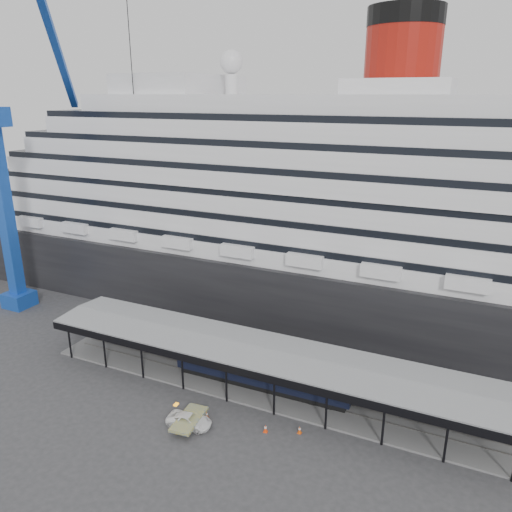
# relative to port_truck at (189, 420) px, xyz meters

# --- Properties ---
(ground) EXTENTS (200.00, 200.00, 0.00)m
(ground) POSITION_rel_port_truck_xyz_m (4.32, 4.63, -0.66)
(ground) COLOR #323234
(ground) RESTS_ON ground
(cruise_ship) EXTENTS (130.00, 30.00, 43.90)m
(cruise_ship) POSITION_rel_port_truck_xyz_m (4.37, 36.63, 17.69)
(cruise_ship) COLOR black
(cruise_ship) RESTS_ON ground
(platform_canopy) EXTENTS (56.00, 9.18, 5.30)m
(platform_canopy) POSITION_rel_port_truck_xyz_m (4.32, 9.63, 1.70)
(platform_canopy) COLOR slate
(platform_canopy) RESTS_ON ground
(crane_blue) EXTENTS (22.63, 19.19, 47.60)m
(crane_blue) POSITION_rel_port_truck_xyz_m (-40.79, 15.25, 19.30)
(crane_blue) COLOR #1748B2
(crane_blue) RESTS_ON ground
(port_truck) EXTENTS (4.95, 2.66, 1.32)m
(port_truck) POSITION_rel_port_truck_xyz_m (0.00, 0.00, 0.00)
(port_truck) COLOR white
(port_truck) RESTS_ON ground
(pullman_carriage) EXTENTS (21.51, 3.13, 21.08)m
(pullman_carriage) POSITION_rel_port_truck_xyz_m (3.92, 9.63, 1.91)
(pullman_carriage) COLOR black
(pullman_carriage) RESTS_ON ground
(traffic_cone_left) EXTENTS (0.47, 0.47, 0.78)m
(traffic_cone_left) POSITION_rel_port_truck_xyz_m (0.96, 1.90, -0.27)
(traffic_cone_left) COLOR #E2590C
(traffic_cone_left) RESTS_ON ground
(traffic_cone_mid) EXTENTS (0.51, 0.51, 0.84)m
(traffic_cone_mid) POSITION_rel_port_truck_xyz_m (7.58, 2.46, -0.24)
(traffic_cone_mid) COLOR #F8400D
(traffic_cone_mid) RESTS_ON ground
(traffic_cone_right) EXTENTS (0.44, 0.44, 0.81)m
(traffic_cone_right) POSITION_rel_port_truck_xyz_m (10.81, 3.76, -0.26)
(traffic_cone_right) COLOR #DE4D0C
(traffic_cone_right) RESTS_ON ground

